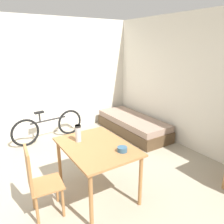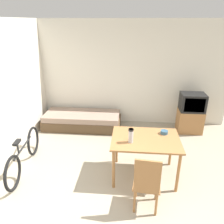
{
  "view_description": "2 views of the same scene",
  "coord_description": "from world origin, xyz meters",
  "px_view_note": "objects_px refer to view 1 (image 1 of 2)",
  "views": [
    {
      "loc": [
        2.87,
        -0.25,
        2.11
      ],
      "look_at": [
        -0.46,
        1.89,
        0.87
      ],
      "focal_mm": 35.0,
      "sensor_mm": 36.0,
      "label": 1
    },
    {
      "loc": [
        0.18,
        -2.27,
        2.63
      ],
      "look_at": [
        -0.2,
        1.87,
        0.9
      ],
      "focal_mm": 35.0,
      "sensor_mm": 36.0,
      "label": 2
    }
  ],
  "objects_px": {
    "dining_table": "(97,151)",
    "wooden_chair": "(38,180)",
    "bicycle": "(49,127)",
    "daybed": "(132,125)",
    "thermos_flask": "(78,132)",
    "mate_bowl": "(122,149)"
  },
  "relations": [
    {
      "from": "daybed",
      "to": "mate_bowl",
      "type": "relative_size",
      "value": 15.35
    },
    {
      "from": "daybed",
      "to": "bicycle",
      "type": "bearing_deg",
      "value": -110.76
    },
    {
      "from": "dining_table",
      "to": "bicycle",
      "type": "height_order",
      "value": "dining_table"
    },
    {
      "from": "dining_table",
      "to": "mate_bowl",
      "type": "distance_m",
      "value": 0.41
    },
    {
      "from": "wooden_chair",
      "to": "mate_bowl",
      "type": "height_order",
      "value": "wooden_chair"
    },
    {
      "from": "wooden_chair",
      "to": "bicycle",
      "type": "height_order",
      "value": "wooden_chair"
    },
    {
      "from": "dining_table",
      "to": "wooden_chair",
      "type": "bearing_deg",
      "value": -90.87
    },
    {
      "from": "daybed",
      "to": "mate_bowl",
      "type": "bearing_deg",
      "value": -41.26
    },
    {
      "from": "dining_table",
      "to": "wooden_chair",
      "type": "xyz_separation_m",
      "value": [
        -0.01,
        -0.82,
        -0.16
      ]
    },
    {
      "from": "daybed",
      "to": "thermos_flask",
      "type": "bearing_deg",
      "value": -57.25
    },
    {
      "from": "thermos_flask",
      "to": "mate_bowl",
      "type": "height_order",
      "value": "thermos_flask"
    },
    {
      "from": "dining_table",
      "to": "wooden_chair",
      "type": "height_order",
      "value": "wooden_chair"
    },
    {
      "from": "wooden_chair",
      "to": "bicycle",
      "type": "bearing_deg",
      "value": 160.04
    },
    {
      "from": "dining_table",
      "to": "bicycle",
      "type": "distance_m",
      "value": 2.27
    },
    {
      "from": "dining_table",
      "to": "mate_bowl",
      "type": "height_order",
      "value": "mate_bowl"
    },
    {
      "from": "thermos_flask",
      "to": "mate_bowl",
      "type": "distance_m",
      "value": 0.7
    },
    {
      "from": "wooden_chair",
      "to": "bicycle",
      "type": "distance_m",
      "value": 2.38
    },
    {
      "from": "dining_table",
      "to": "thermos_flask",
      "type": "xyz_separation_m",
      "value": [
        -0.26,
        -0.15,
        0.23
      ]
    },
    {
      "from": "bicycle",
      "to": "mate_bowl",
      "type": "xyz_separation_m",
      "value": [
        2.58,
        0.21,
        0.49
      ]
    },
    {
      "from": "wooden_chair",
      "to": "dining_table",
      "type": "bearing_deg",
      "value": 89.13
    },
    {
      "from": "dining_table",
      "to": "daybed",
      "type": "bearing_deg",
      "value": 129.88
    },
    {
      "from": "wooden_chair",
      "to": "thermos_flask",
      "type": "height_order",
      "value": "thermos_flask"
    }
  ]
}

